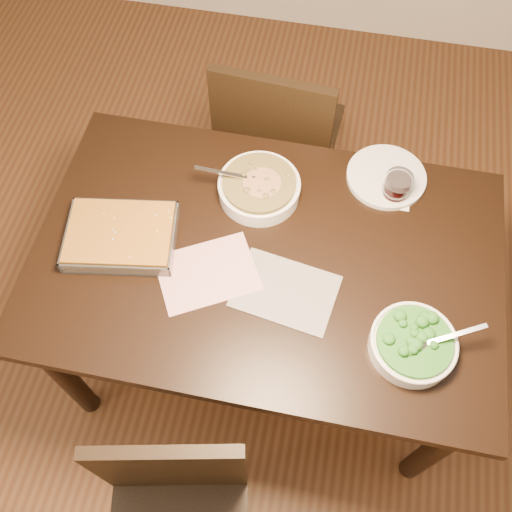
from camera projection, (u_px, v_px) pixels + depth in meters
ground at (264, 345)px, 2.36m from camera, size 4.00×4.00×0.00m
table at (266, 271)px, 1.79m from camera, size 1.40×0.90×0.75m
magazine_a at (207, 273)px, 1.67m from camera, size 0.35×0.32×0.01m
magazine_b at (285, 291)px, 1.64m from camera, size 0.31×0.25×0.01m
coaster at (394, 196)px, 1.81m from camera, size 0.10×0.10×0.00m
stew_bowl at (259, 187)px, 1.78m from camera, size 0.29×0.26×0.10m
broccoli_bowl at (413, 344)px, 1.53m from camera, size 0.26×0.24×0.09m
baking_dish at (121, 236)px, 1.70m from camera, size 0.36×0.29×0.06m
wine_tumbler at (397, 186)px, 1.77m from camera, size 0.09×0.09×0.10m
dinner_plate at (386, 177)px, 1.84m from camera, size 0.26×0.26×0.02m
chair_far at (277, 139)px, 2.23m from camera, size 0.47×0.47×0.93m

